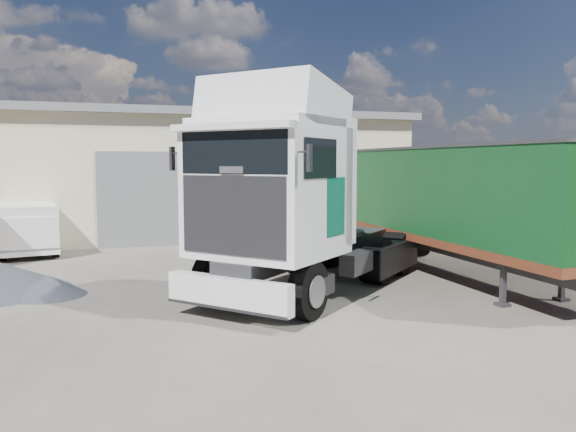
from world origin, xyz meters
name	(u,v)px	position (x,y,z in m)	size (l,w,h in m)	color
ground	(277,306)	(0.00, 0.00, 0.00)	(120.00, 120.00, 0.00)	black
warehouse	(53,174)	(-6.00, 16.00, 2.66)	(30.60, 12.60, 5.42)	beige
brick_boundary_wall	(521,213)	(11.50, 6.00, 1.25)	(0.35, 26.00, 2.50)	brown
tractor_unit	(291,209)	(0.50, 0.57, 2.11)	(7.34, 7.00, 5.02)	black
box_trailer	(446,197)	(5.57, 2.02, 2.21)	(2.38, 10.91, 3.62)	#2D2D30
panel_van	(27,228)	(-6.31, 9.60, 0.92)	(2.47, 4.57, 1.77)	black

